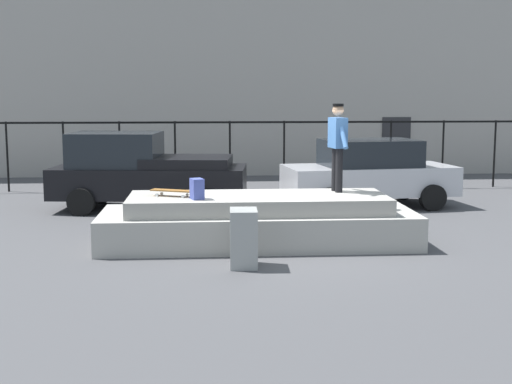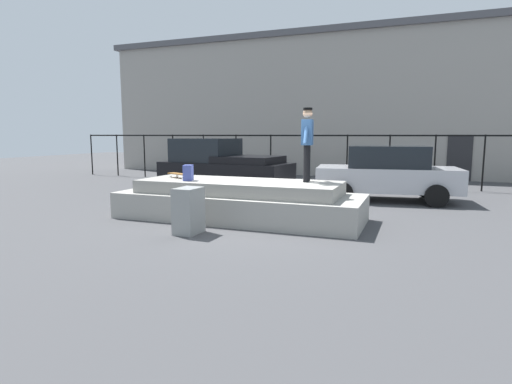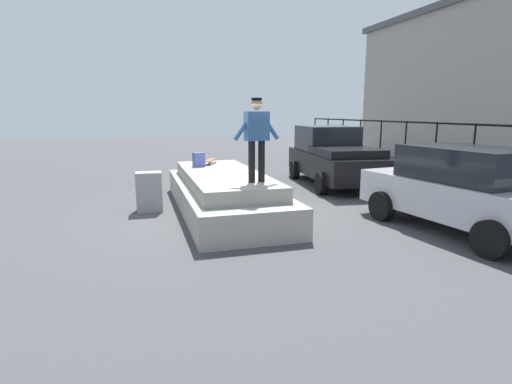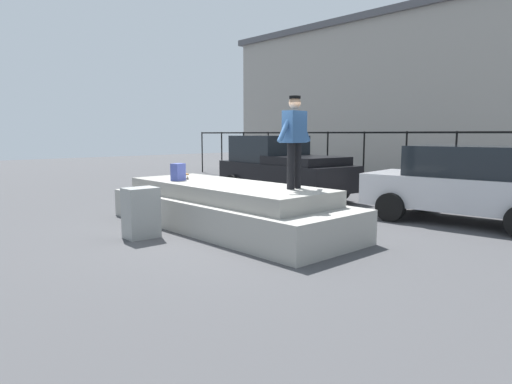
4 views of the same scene
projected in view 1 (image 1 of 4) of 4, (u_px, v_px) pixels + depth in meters
name	position (u px, v px, depth m)	size (l,w,h in m)	color
ground_plane	(288.00, 244.00, 13.20)	(60.00, 60.00, 0.00)	#424244
concrete_ledge	(258.00, 222.00, 13.17)	(5.87, 2.08, 0.93)	#9E9B93
skateboarder	(338.00, 141.00, 13.45)	(0.31, 1.02, 1.69)	black
skateboard	(172.00, 191.00, 12.95)	(0.82, 0.51, 0.12)	brown
backpack	(197.00, 189.00, 12.59)	(0.28, 0.20, 0.37)	#3F4C99
car_black_pickup_near	(143.00, 171.00, 17.06)	(4.80, 2.45, 1.88)	black
car_silver_sedan_mid	(369.00, 173.00, 17.50)	(4.36, 2.46, 1.68)	#B7B7BC
utility_box	(244.00, 238.00, 11.43)	(0.44, 0.60, 0.95)	gray
fence_row	(257.00, 144.00, 20.64)	(24.06, 0.06, 2.02)	black
warehouse_building	(244.00, 74.00, 26.91)	(26.10, 6.72, 7.07)	gray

